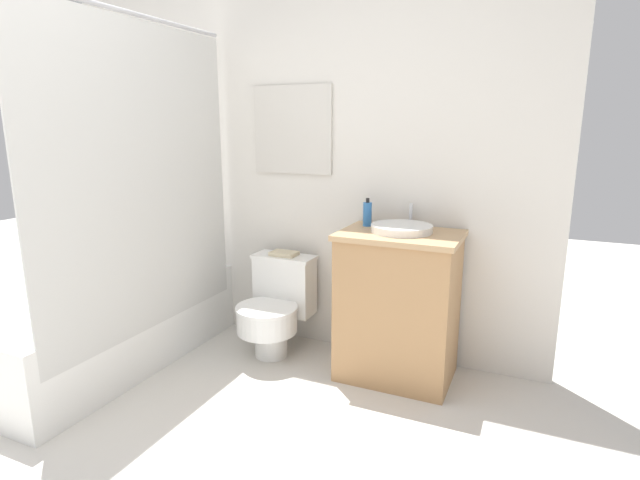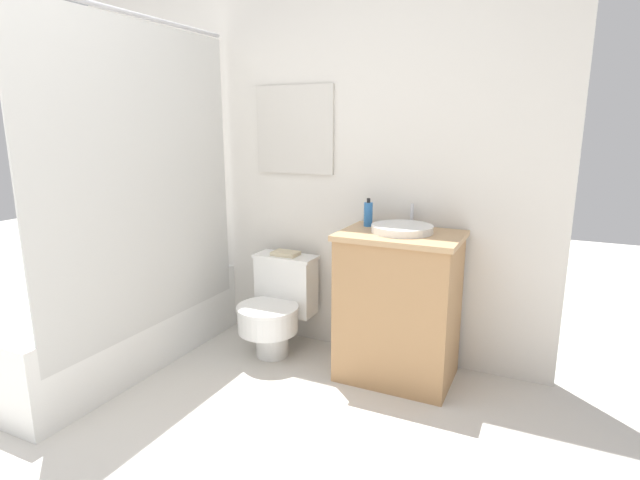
# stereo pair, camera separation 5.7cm
# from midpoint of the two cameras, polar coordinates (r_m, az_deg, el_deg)

# --- Properties ---
(wall_back) EXTENTS (3.32, 0.07, 2.50)m
(wall_back) POSITION_cam_midpoint_polar(r_m,az_deg,el_deg) (3.25, -4.11, 10.04)
(wall_back) COLOR silver
(wall_back) RESTS_ON ground_plane
(shower_area) EXTENTS (0.71, 1.58, 1.98)m
(shower_area) POSITION_cam_midpoint_polar(r_m,az_deg,el_deg) (3.31, -23.11, -8.32)
(shower_area) COLOR white
(shower_area) RESTS_ON ground_plane
(toilet) EXTENTS (0.40, 0.52, 0.61)m
(toilet) POSITION_cam_midpoint_polar(r_m,az_deg,el_deg) (3.18, -5.57, -7.44)
(toilet) COLOR white
(toilet) RESTS_ON ground_plane
(vanity) EXTENTS (0.65, 0.47, 0.85)m
(vanity) POSITION_cam_midpoint_polar(r_m,az_deg,el_deg) (2.86, 8.32, -7.45)
(vanity) COLOR #AD7F51
(vanity) RESTS_ON ground_plane
(sink) EXTENTS (0.34, 0.37, 0.13)m
(sink) POSITION_cam_midpoint_polar(r_m,az_deg,el_deg) (2.76, 8.74, 1.35)
(sink) COLOR white
(sink) RESTS_ON vanity
(soap_bottle) EXTENTS (0.05, 0.05, 0.16)m
(soap_bottle) POSITION_cam_midpoint_polar(r_m,az_deg,el_deg) (2.89, 4.88, 3.00)
(soap_bottle) COLOR #2D6BB2
(soap_bottle) RESTS_ON vanity
(book_on_tank) EXTENTS (0.17, 0.12, 0.02)m
(book_on_tank) POSITION_cam_midpoint_polar(r_m,az_deg,el_deg) (3.19, -4.63, -1.56)
(book_on_tank) COLOR beige
(book_on_tank) RESTS_ON toilet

